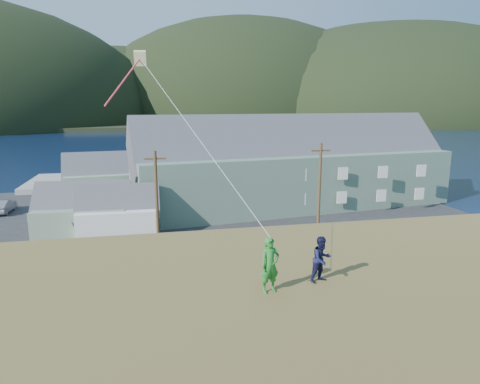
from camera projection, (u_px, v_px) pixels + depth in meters
name	position (u px, v px, depth m)	size (l,w,h in m)	color
ground	(159.00, 276.00, 32.08)	(900.00, 900.00, 0.00)	#0A1638
grass_strip	(159.00, 287.00, 30.15)	(110.00, 8.00, 0.10)	#4C3D19
waterfront_lot	(155.00, 218.00, 48.35)	(72.00, 36.00, 0.12)	#28282B
wharf	(115.00, 181.00, 69.09)	(26.00, 14.00, 0.90)	gray
far_shore	(149.00, 118.00, 347.98)	(900.00, 320.00, 2.00)	black
far_hills	(199.00, 119.00, 306.50)	(760.00, 265.00, 143.00)	black
lodge	(293.00, 164.00, 53.09)	(40.48, 16.16, 13.84)	slate
shed_palegreen_near	(83.00, 212.00, 41.33)	(9.28, 6.19, 6.47)	gray
shed_white	(119.00, 214.00, 40.91)	(7.82, 5.26, 6.20)	white
shed_palegreen_far	(108.00, 177.00, 57.79)	(12.09, 7.74, 7.71)	gray
utility_poles	(142.00, 211.00, 32.34)	(30.91, 0.24, 9.49)	#47331E
parked_cars	(78.00, 204.00, 51.35)	(14.58, 14.14, 1.56)	maroon
kite_flyer_green	(270.00, 265.00, 12.64)	(0.62, 0.40, 1.69)	#217928
kite_flyer_navy	(322.00, 259.00, 13.41)	(0.72, 0.56, 1.48)	#16173D
kite_rig	(139.00, 64.00, 16.32)	(2.41, 3.34, 9.06)	beige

